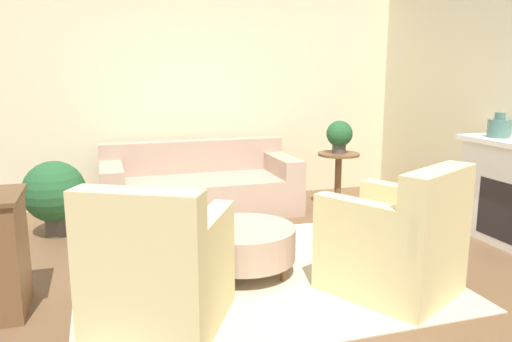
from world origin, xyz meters
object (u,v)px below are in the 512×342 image
at_px(armchair_left, 159,273).
at_px(armchair_right, 397,245).
at_px(ottoman_table, 244,243).
at_px(vase_mantel_near, 499,127).
at_px(couch, 200,188).
at_px(potted_plant_floor, 54,193).
at_px(potted_plant_on_side_table, 339,135).
at_px(side_table, 338,171).

height_order(armchair_left, armchair_right, same).
height_order(ottoman_table, vase_mantel_near, vase_mantel_near).
relative_size(armchair_left, armchair_right, 1.00).
bearing_deg(armchair_right, couch, 110.27).
bearing_deg(armchair_left, couch, 73.21).
bearing_deg(armchair_right, armchair_left, 180.00).
bearing_deg(couch, armchair_left, -106.79).
height_order(armchair_left, potted_plant_floor, armchair_left).
relative_size(armchair_right, potted_plant_on_side_table, 2.88).
distance_m(armchair_left, armchair_right, 1.74).
height_order(couch, potted_plant_floor, couch).
bearing_deg(couch, potted_plant_on_side_table, -9.15).
bearing_deg(potted_plant_on_side_table, armchair_right, -106.59).
relative_size(armchair_left, potted_plant_floor, 1.48).
bearing_deg(potted_plant_floor, vase_mantel_near, -18.29).
bearing_deg(couch, armchair_right, -69.73).
relative_size(ottoman_table, potted_plant_floor, 1.11).
relative_size(couch, armchair_left, 1.97).
xyz_separation_m(couch, vase_mantel_near, (2.58, -1.76, 0.81)).
height_order(ottoman_table, potted_plant_floor, potted_plant_floor).
xyz_separation_m(side_table, potted_plant_floor, (-3.20, -0.13, -0.01)).
distance_m(potted_plant_on_side_table, potted_plant_floor, 3.23).
xyz_separation_m(armchair_left, armchair_right, (1.74, 0.00, 0.00)).
xyz_separation_m(ottoman_table, potted_plant_on_side_table, (1.67, 1.63, 0.62)).
bearing_deg(side_table, armchair_left, -136.28).
relative_size(armchair_right, ottoman_table, 1.33).
distance_m(vase_mantel_near, potted_plant_floor, 4.40).
xyz_separation_m(armchair_right, vase_mantel_near, (1.62, 0.83, 0.72)).
bearing_deg(potted_plant_floor, potted_plant_on_side_table, 2.35).
xyz_separation_m(armchair_left, vase_mantel_near, (3.36, 0.83, 0.72)).
relative_size(side_table, potted_plant_floor, 0.87).
relative_size(vase_mantel_near, potted_plant_floor, 0.32).
xyz_separation_m(armchair_right, side_table, (0.69, 2.33, 0.07)).
distance_m(ottoman_table, potted_plant_on_side_table, 2.42).
relative_size(ottoman_table, side_table, 1.27).
bearing_deg(couch, ottoman_table, -90.61).
bearing_deg(potted_plant_on_side_table, vase_mantel_near, -58.15).
bearing_deg(vase_mantel_near, ottoman_table, -176.97).
relative_size(side_table, vase_mantel_near, 2.76).
bearing_deg(vase_mantel_near, potted_plant_floor, 161.71).
bearing_deg(armchair_left, side_table, 43.72).
distance_m(couch, side_table, 1.68).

